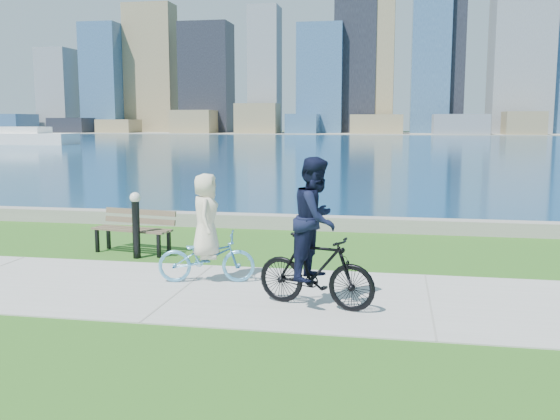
# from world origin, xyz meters

# --- Properties ---
(ground) EXTENTS (320.00, 320.00, 0.00)m
(ground) POSITION_xyz_m (0.00, 0.00, 0.00)
(ground) COLOR #245716
(ground) RESTS_ON ground
(concrete_path) EXTENTS (80.00, 3.50, 0.02)m
(concrete_path) POSITION_xyz_m (0.00, 0.00, 0.01)
(concrete_path) COLOR #A4A39E
(concrete_path) RESTS_ON ground
(seawall) EXTENTS (90.00, 0.50, 0.35)m
(seawall) POSITION_xyz_m (0.00, 6.20, 0.17)
(seawall) COLOR gray
(seawall) RESTS_ON ground
(bay_water) EXTENTS (320.00, 131.00, 0.01)m
(bay_water) POSITION_xyz_m (0.00, 72.00, 0.00)
(bay_water) COLOR navy
(bay_water) RESTS_ON ground
(far_shore) EXTENTS (320.00, 30.00, 0.12)m
(far_shore) POSITION_xyz_m (0.00, 130.00, 0.06)
(far_shore) COLOR gray
(far_shore) RESTS_ON ground
(city_skyline) EXTENTS (173.11, 22.32, 76.00)m
(city_skyline) POSITION_xyz_m (7.75, 130.32, 21.84)
(city_skyline) COLOR navy
(city_skyline) RESTS_ON ground
(ferry_near) EXTENTS (15.17, 4.33, 2.06)m
(ferry_near) POSITION_xyz_m (-41.49, 57.57, 0.86)
(ferry_near) COLOR white
(ferry_near) RESTS_ON ground
(park_bench) EXTENTS (1.82, 0.91, 0.90)m
(park_bench) POSITION_xyz_m (-2.00, 2.71, 0.55)
(park_bench) COLOR black
(park_bench) RESTS_ON ground
(bollard_lamp) EXTENTS (0.22, 0.22, 1.36)m
(bollard_lamp) POSITION_xyz_m (-1.73, 2.17, 0.78)
(bollard_lamp) COLOR black
(bollard_lamp) RESTS_ON ground
(cyclist_woman) EXTENTS (0.90, 1.75, 1.88)m
(cyclist_woman) POSITION_xyz_m (0.26, 0.54, 0.72)
(cyclist_woman) COLOR #5BAEDF
(cyclist_woman) RESTS_ON ground
(cyclist_man) EXTENTS (0.99, 1.92, 2.25)m
(cyclist_man) POSITION_xyz_m (2.30, -0.57, 0.96)
(cyclist_man) COLOR black
(cyclist_man) RESTS_ON ground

